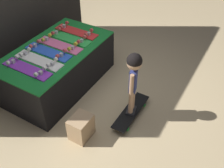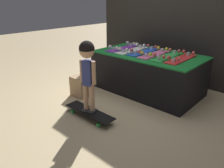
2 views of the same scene
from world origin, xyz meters
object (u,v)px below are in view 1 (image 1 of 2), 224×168
Objects in this scene: skateboard_green_on_rack at (69,38)px; child at (134,73)px; skateboard_pink_on_rack at (60,45)px; skateboard_purple_on_rack at (27,68)px; storage_box at (81,127)px; skateboard_white_on_rack at (39,60)px; skateboard_blue_on_rack at (48,51)px; skateboard_on_floor at (131,112)px; skateboard_red_on_rack at (76,31)px.

skateboard_green_on_rack is 1.34m from child.
skateboard_purple_on_rack is at bearing 179.93° from skateboard_pink_on_rack.
skateboard_purple_on_rack and skateboard_pink_on_rack have the same top height.
skateboard_purple_on_rack is 2.25× the size of storage_box.
skateboard_white_on_rack is 0.66m from skateboard_green_on_rack.
skateboard_blue_on_rack is at bearing 3.21° from skateboard_purple_on_rack.
child is (0.50, -1.28, 0.08)m from skateboard_purple_on_rack.
skateboard_purple_on_rack is 0.93× the size of skateboard_on_floor.
skateboard_blue_on_rack and skateboard_green_on_rack have the same top height.
skateboard_purple_on_rack and skateboard_green_on_rack have the same top height.
skateboard_green_on_rack is (0.44, -0.03, 0.00)m from skateboard_blue_on_rack.
skateboard_green_on_rack is 0.78× the size of child.
skateboard_blue_on_rack is at bearing 92.82° from skateboard_on_floor.
skateboard_on_floor is (0.28, -1.28, -0.59)m from skateboard_white_on_rack.
skateboard_red_on_rack is at bearing 36.85° from storage_box.
skateboard_green_on_rack is 1.00× the size of skateboard_red_on_rack.
skateboard_purple_on_rack is 1.50m from skateboard_on_floor.
skateboard_blue_on_rack reaches higher than storage_box.
child is at bearing -31.55° from storage_box.
skateboard_on_floor is (0.50, -1.28, -0.59)m from skateboard_purple_on_rack.
child is (0.00, 0.00, 0.67)m from skateboard_on_floor.
skateboard_green_on_rack is 0.22m from skateboard_red_on_rack.
child reaches higher than skateboard_purple_on_rack.
skateboard_green_on_rack is (0.22, -0.00, 0.00)m from skateboard_pink_on_rack.
skateboard_white_on_rack is 1.43m from skateboard_on_floor.
skateboard_white_on_rack is at bearing -178.39° from skateboard_red_on_rack.
child reaches higher than skateboard_on_floor.
skateboard_pink_on_rack is 0.22m from skateboard_green_on_rack.
child is 0.94m from storage_box.
skateboard_pink_on_rack is at bearing 0.29° from skateboard_white_on_rack.
skateboard_red_on_rack is (0.44, 0.02, 0.00)m from skateboard_pink_on_rack.
skateboard_white_on_rack is at bearing -179.86° from skateboard_green_on_rack.
skateboard_white_on_rack and skateboard_pink_on_rack have the same top height.
skateboard_red_on_rack is at bearing 50.87° from child.
skateboard_pink_on_rack is at bearing 48.81° from storage_box.
skateboard_on_floor is at bearing -87.18° from skateboard_blue_on_rack.
skateboard_white_on_rack is at bearing -0.77° from skateboard_purple_on_rack.
skateboard_pink_on_rack is (0.66, -0.00, 0.00)m from skateboard_purple_on_rack.
storage_box is at bearing -131.19° from skateboard_pink_on_rack.
skateboard_purple_on_rack reaches higher than storage_box.
skateboard_on_floor is 2.40× the size of storage_box.
skateboard_white_on_rack is (0.22, -0.00, 0.00)m from skateboard_purple_on_rack.
skateboard_red_on_rack is at bearing 5.99° from skateboard_green_on_rack.
skateboard_green_on_rack is 1.43m from storage_box.
skateboard_green_on_rack is at bearing 41.70° from storage_box.
skateboard_red_on_rack is 0.93× the size of skateboard_on_floor.
skateboard_white_on_rack is 2.25× the size of storage_box.
skateboard_blue_on_rack is 0.78× the size of child.
skateboard_blue_on_rack reaches higher than skateboard_on_floor.
storage_box is (-0.34, -0.89, -0.50)m from skateboard_white_on_rack.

